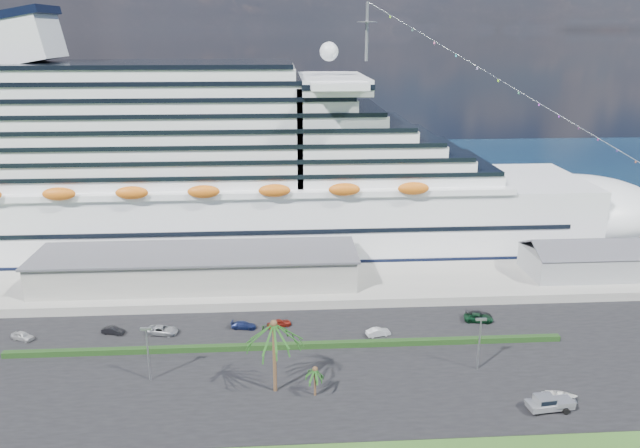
{
  "coord_description": "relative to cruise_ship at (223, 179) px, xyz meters",
  "views": [
    {
      "loc": [
        -8.6,
        -72.54,
        48.3
      ],
      "look_at": [
        -2.07,
        30.0,
        16.31
      ],
      "focal_mm": 35.0,
      "sensor_mm": 36.0,
      "label": 1
    }
  ],
  "objects": [
    {
      "name": "ground",
      "position": [
        21.53,
        -64.0,
        -16.69
      ],
      "size": [
        420.0,
        420.0,
        0.0
      ],
      "primitive_type": "plane",
      "color": "#2B4D19",
      "rests_on": "ground"
    },
    {
      "name": "asphalt_lot",
      "position": [
        21.53,
        -53.0,
        -16.63
      ],
      "size": [
        140.0,
        38.0,
        0.12
      ],
      "primitive_type": "cube",
      "color": "black",
      "rests_on": "ground"
    },
    {
      "name": "wharf",
      "position": [
        21.53,
        -24.0,
        -15.79
      ],
      "size": [
        240.0,
        20.0,
        1.8
      ],
      "primitive_type": "cube",
      "color": "gray",
      "rests_on": "ground"
    },
    {
      "name": "water",
      "position": [
        21.53,
        66.0,
        -16.68
      ],
      "size": [
        420.0,
        160.0,
        0.02
      ],
      "primitive_type": "cube",
      "color": "black",
      "rests_on": "ground"
    },
    {
      "name": "cruise_ship",
      "position": [
        0.0,
        0.0,
        0.0
      ],
      "size": [
        191.0,
        38.0,
        54.0
      ],
      "color": "silver",
      "rests_on": "ground"
    },
    {
      "name": "terminal_building",
      "position": [
        -3.47,
        -24.0,
        -11.68
      ],
      "size": [
        61.0,
        15.0,
        6.3
      ],
      "color": "gray",
      "rests_on": "wharf"
    },
    {
      "name": "port_shed",
      "position": [
        73.53,
        -24.0,
        -12.3
      ],
      "size": [
        24.0,
        12.31,
        7.37
      ],
      "color": "gray",
      "rests_on": "wharf"
    },
    {
      "name": "hedge",
      "position": [
        13.53,
        -48.0,
        -16.12
      ],
      "size": [
        88.0,
        1.1,
        0.9
      ],
      "primitive_type": "cube",
      "color": "black",
      "rests_on": "asphalt_lot"
    },
    {
      "name": "lamp_post_left",
      "position": [
        -6.47,
        -56.0,
        -11.35
      ],
      "size": [
        1.6,
        0.35,
        8.27
      ],
      "color": "gray",
      "rests_on": "asphalt_lot"
    },
    {
      "name": "lamp_post_right",
      "position": [
        41.53,
        -56.0,
        -11.35
      ],
      "size": [
        1.6,
        0.35,
        8.27
      ],
      "color": "gray",
      "rests_on": "asphalt_lot"
    },
    {
      "name": "palm_tall",
      "position": [
        11.53,
        -60.0,
        -7.49
      ],
      "size": [
        8.82,
        8.82,
        11.13
      ],
      "color": "#47301E",
      "rests_on": "ground"
    },
    {
      "name": "palm_short",
      "position": [
        17.03,
        -61.5,
        -13.03
      ],
      "size": [
        3.53,
        3.53,
        4.56
      ],
      "color": "#47301E",
      "rests_on": "ground"
    },
    {
      "name": "parked_car_0",
      "position": [
        -29.57,
        -42.36,
        -15.9
      ],
      "size": [
        4.24,
        3.07,
        1.34
      ],
      "primitive_type": "imported",
      "rotation": [
        0.0,
        0.0,
        1.14
      ],
      "color": "#B7B7B9",
      "rests_on": "asphalt_lot"
    },
    {
      "name": "parked_car_1",
      "position": [
        -15.36,
        -41.23,
        -15.96
      ],
      "size": [
        3.97,
        2.25,
        1.24
      ],
      "primitive_type": "imported",
      "rotation": [
        0.0,
        0.0,
        1.31
      ],
      "color": "black",
      "rests_on": "asphalt_lot"
    },
    {
      "name": "parked_car_2",
      "position": [
        -7.26,
        -41.8,
        -15.86
      ],
      "size": [
        5.46,
        3.22,
        1.42
      ],
      "primitive_type": "imported",
      "rotation": [
        0.0,
        0.0,
        1.39
      ],
      "color": "#989BA1",
      "rests_on": "asphalt_lot"
    },
    {
      "name": "parked_car_3",
      "position": [
        6.09,
        -40.61,
        -15.96
      ],
      "size": [
        4.45,
        2.36,
        1.23
      ],
      "primitive_type": "imported",
      "rotation": [
        0.0,
        0.0,
        1.41
      ],
      "color": "#151F4B",
      "rests_on": "asphalt_lot"
    },
    {
      "name": "parked_car_4",
      "position": [
        12.12,
        -40.45,
        -15.87
      ],
      "size": [
        4.44,
        3.24,
        1.41
      ],
      "primitive_type": "imported",
      "rotation": [
        0.0,
        0.0,
        2.0
      ],
      "color": "maroon",
      "rests_on": "asphalt_lot"
    },
    {
      "name": "parked_car_5",
      "position": [
        28.41,
        -44.67,
        -15.91
      ],
      "size": [
        4.24,
        2.25,
        1.33
      ],
      "primitive_type": "imported",
      "rotation": [
        0.0,
        0.0,
        1.79
      ],
      "color": "silver",
      "rests_on": "asphalt_lot"
    },
    {
      "name": "parked_car_6",
      "position": [
        46.54,
        -40.49,
        -15.89
      ],
      "size": [
        5.28,
        3.16,
        1.37
      ],
      "primitive_type": "imported",
      "rotation": [
        0.0,
        0.0,
        1.38
      ],
      "color": "black",
      "rests_on": "asphalt_lot"
    },
    {
      "name": "parked_car_7",
      "position": [
        46.96,
        -39.1,
        -15.91
      ],
      "size": [
        4.67,
        2.11,
        1.33
      ],
      "primitive_type": "imported",
      "rotation": [
        0.0,
        0.0,
        1.51
      ],
      "color": "black",
      "rests_on": "asphalt_lot"
    },
    {
      "name": "pickup_truck",
      "position": [
        47.75,
        -67.06,
        -15.4
      ],
      "size": [
        6.3,
        2.94,
        2.14
      ],
      "color": "black",
      "rests_on": "asphalt_lot"
    },
    {
      "name": "boat_trailer",
      "position": [
        49.95,
        -65.46,
        -15.57
      ],
      "size": [
        5.48,
        4.0,
        1.52
      ],
      "color": "gray",
      "rests_on": "asphalt_lot"
    }
  ]
}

